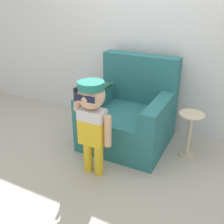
{
  "coord_description": "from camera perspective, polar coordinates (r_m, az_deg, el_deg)",
  "views": [
    {
      "loc": [
        1.13,
        -2.53,
        1.78
      ],
      "look_at": [
        -0.03,
        -0.23,
        0.57
      ],
      "focal_mm": 42.0,
      "sensor_mm": 36.0,
      "label": 1
    }
  ],
  "objects": [
    {
      "name": "ground_plane",
      "position": [
        3.29,
        2.19,
        -7.53
      ],
      "size": [
        10.0,
        10.0,
        0.0
      ],
      "primitive_type": "plane",
      "color": "#ADA89E"
    },
    {
      "name": "side_table",
      "position": [
        3.1,
        16.55,
        -3.94
      ],
      "size": [
        0.28,
        0.28,
        0.54
      ],
      "color": "beige",
      "rests_on": "ground_plane"
    },
    {
      "name": "person_child",
      "position": [
        2.54,
        -4.33,
        -0.65
      ],
      "size": [
        0.42,
        0.31,
        1.01
      ],
      "color": "gold",
      "rests_on": "ground_plane"
    },
    {
      "name": "wall_back",
      "position": [
        3.47,
        7.73,
        17.03
      ],
      "size": [
        10.0,
        0.05,
        2.6
      ],
      "color": "silver",
      "rests_on": "ground_plane"
    },
    {
      "name": "armchair",
      "position": [
        3.27,
        3.88,
        -0.6
      ],
      "size": [
        0.99,
        0.95,
        1.05
      ],
      "color": "#286B70",
      "rests_on": "ground_plane"
    }
  ]
}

